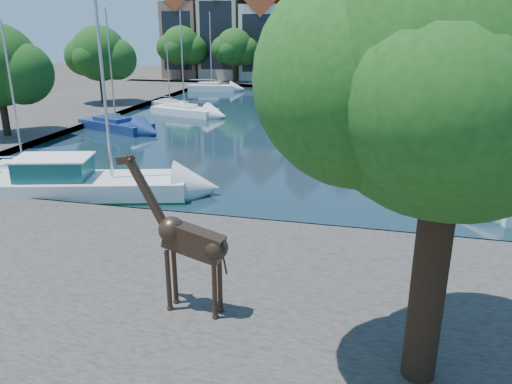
{
  "coord_description": "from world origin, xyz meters",
  "views": [
    {
      "loc": [
        6.02,
        -19.75,
        8.67
      ],
      "look_at": [
        1.75,
        -2.0,
        2.42
      ],
      "focal_mm": 35.0,
      "sensor_mm": 36.0,
      "label": 1
    }
  ],
  "objects_px": {
    "motorsailer": "(83,181)",
    "sailboat_left_a": "(24,169)",
    "plane_tree": "(461,75)",
    "giraffe_statue": "(186,240)"
  },
  "relations": [
    {
      "from": "motorsailer",
      "to": "sailboat_left_a",
      "type": "relative_size",
      "value": 1.22
    },
    {
      "from": "plane_tree",
      "to": "motorsailer",
      "type": "xyz_separation_m",
      "value": [
        -15.94,
        10.92,
        -6.78
      ]
    },
    {
      "from": "giraffe_statue",
      "to": "sailboat_left_a",
      "type": "relative_size",
      "value": 0.53
    },
    {
      "from": "plane_tree",
      "to": "giraffe_statue",
      "type": "bearing_deg",
      "value": 167.6
    },
    {
      "from": "plane_tree",
      "to": "sailboat_left_a",
      "type": "xyz_separation_m",
      "value": [
        -21.09,
        13.01,
        -7.06
      ]
    },
    {
      "from": "sailboat_left_a",
      "to": "plane_tree",
      "type": "bearing_deg",
      "value": -31.67
    },
    {
      "from": "sailboat_left_a",
      "to": "giraffe_statue",
      "type": "bearing_deg",
      "value": -38.58
    },
    {
      "from": "motorsailer",
      "to": "plane_tree",
      "type": "bearing_deg",
      "value": -34.41
    },
    {
      "from": "giraffe_statue",
      "to": "sailboat_left_a",
      "type": "bearing_deg",
      "value": 141.42
    },
    {
      "from": "giraffe_statue",
      "to": "motorsailer",
      "type": "bearing_deg",
      "value": 134.62
    }
  ]
}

